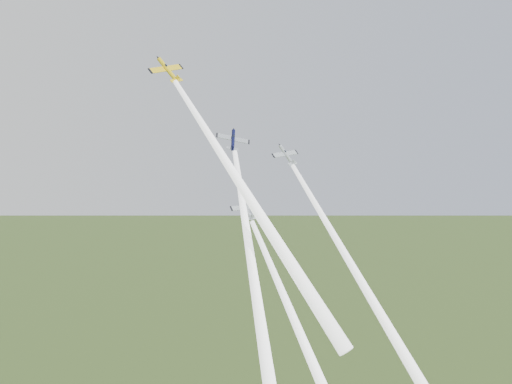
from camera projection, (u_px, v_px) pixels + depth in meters
name	position (u px, v px, depth m)	size (l,w,h in m)	color
plane_yellow	(168.00, 70.00, 125.07)	(8.23, 8.16, 1.29)	yellow
smoke_trail_yellow	(251.00, 202.00, 111.52)	(2.58, 2.58, 60.06)	white
plane_navy	(233.00, 140.00, 127.33)	(6.90, 6.85, 1.08)	#0B0E34
smoke_trail_navy	(257.00, 302.00, 105.05)	(2.58, 2.58, 66.55)	white
plane_silver_right	(287.00, 155.00, 144.82)	(7.29, 7.24, 1.14)	silver
smoke_trail_silver_right	(369.00, 295.00, 126.92)	(2.58, 2.58, 68.31)	white
plane_silver_low	(247.00, 209.00, 125.54)	(6.58, 6.53, 1.03)	#B2BBC1
smoke_trail_silver_low	(315.00, 370.00, 107.48)	(2.58, 2.58, 62.03)	white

